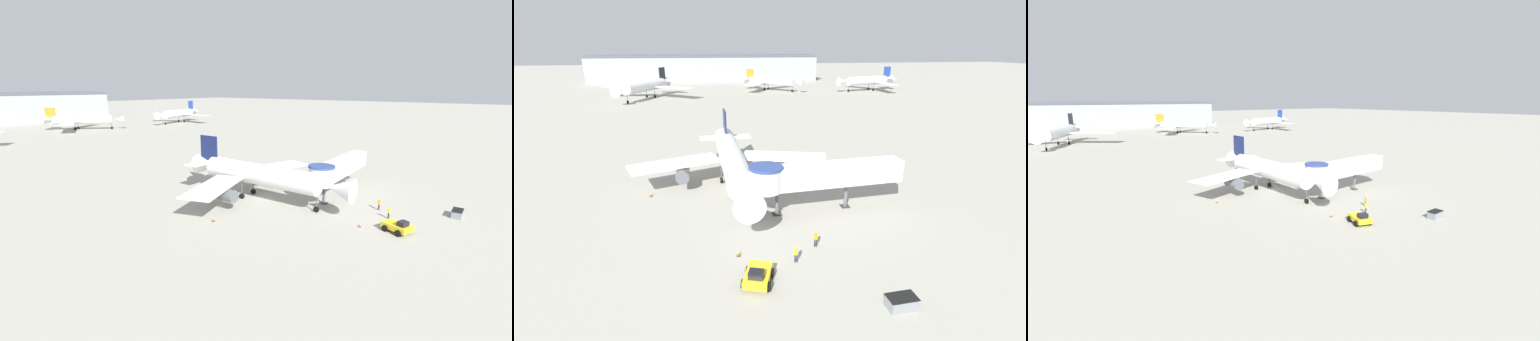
# 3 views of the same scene
# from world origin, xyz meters

# --- Properties ---
(ground_plane) EXTENTS (800.00, 800.00, 0.00)m
(ground_plane) POSITION_xyz_m (0.00, 0.00, 0.00)
(ground_plane) COLOR #9E9B8E
(main_airplane) EXTENTS (30.12, 29.96, 9.60)m
(main_airplane) POSITION_xyz_m (-0.08, 0.62, 4.06)
(main_airplane) COLOR white
(main_airplane) RESTS_ON ground_plane
(jet_bridge) EXTENTS (19.70, 4.32, 6.43)m
(jet_bridge) POSITION_xyz_m (9.52, -9.07, 4.75)
(jet_bridge) COLOR silver
(jet_bridge) RESTS_ON ground_plane
(pushback_tug_yellow) EXTENTS (3.27, 3.96, 1.71)m
(pushback_tug_yellow) POSITION_xyz_m (0.22, -21.95, 0.78)
(pushback_tug_yellow) COLOR yellow
(pushback_tug_yellow) RESTS_ON ground_plane
(service_container_gray) EXTENTS (2.40, 1.41, 1.09)m
(service_container_gray) POSITION_xyz_m (10.95, -27.07, 0.55)
(service_container_gray) COLOR gray
(service_container_gray) RESTS_ON ground_plane
(traffic_cone_near_nose) EXTENTS (0.35, 0.35, 0.59)m
(traffic_cone_near_nose) POSITION_xyz_m (-1.06, -17.50, 0.28)
(traffic_cone_near_nose) COLOR black
(traffic_cone_near_nose) RESTS_ON ground_plane
(traffic_cone_port_wing) EXTENTS (0.41, 0.41, 0.68)m
(traffic_cone_port_wing) POSITION_xyz_m (-11.65, -0.86, 0.33)
(traffic_cone_port_wing) COLOR black
(traffic_cone_port_wing) RESTS_ON ground_plane
(traffic_cone_starboard_wing) EXTENTS (0.38, 0.38, 0.63)m
(traffic_cone_starboard_wing) POSITION_xyz_m (11.57, -1.83, 0.30)
(traffic_cone_starboard_wing) COLOR black
(traffic_cone_starboard_wing) RESTS_ON ground_plane
(ground_crew_marshaller) EXTENTS (0.38, 0.28, 1.74)m
(ground_crew_marshaller) POSITION_xyz_m (4.29, -19.56, 1.00)
(ground_crew_marshaller) COLOR #1E2338
(ground_crew_marshaller) RESTS_ON ground_plane
(ground_crew_wing_walker) EXTENTS (0.38, 0.27, 1.78)m
(ground_crew_wing_walker) POSITION_xyz_m (6.99, -17.27, 1.03)
(ground_crew_wing_walker) COLOR #1E2338
(ground_crew_wing_walker) RESTS_ON ground_plane
(background_jet_orange_tail) EXTENTS (27.81, 27.81, 9.50)m
(background_jet_orange_tail) POSITION_xyz_m (27.35, 118.36, 4.19)
(background_jet_orange_tail) COLOR white
(background_jet_orange_tail) RESTS_ON ground_plane
(background_jet_blue_tail) EXTENTS (31.42, 32.79, 10.77)m
(background_jet_blue_tail) POSITION_xyz_m (72.95, 108.75, 4.72)
(background_jet_blue_tail) COLOR silver
(background_jet_blue_tail) RESTS_ON ground_plane
(background_jet_black_tail) EXTENTS (38.56, 36.65, 11.41)m
(background_jet_black_tail) POSITION_xyz_m (-26.49, 100.36, 4.98)
(background_jet_black_tail) COLOR silver
(background_jet_black_tail) RESTS_ON ground_plane
(terminal_building) EXTENTS (132.14, 26.50, 15.27)m
(terminal_building) POSITION_xyz_m (-1.96, 175.00, 7.65)
(terminal_building) COLOR #999EA8
(terminal_building) RESTS_ON ground_plane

